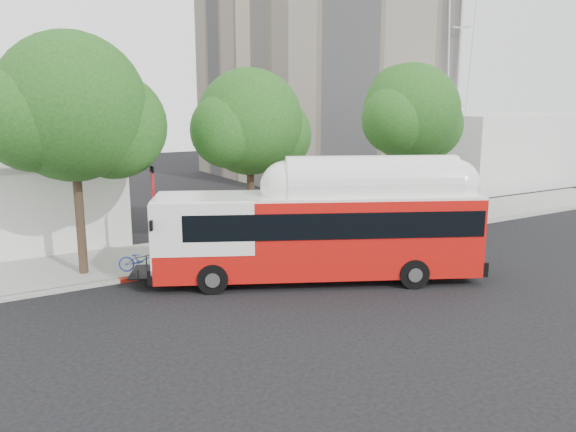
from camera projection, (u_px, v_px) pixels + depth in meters
name	position (u px, v px, depth m)	size (l,w,h in m)	color
ground	(340.00, 276.00, 23.04)	(120.00, 120.00, 0.00)	black
sidewalk	(264.00, 242.00, 28.47)	(60.00, 5.00, 0.15)	gray
curb_strip	(291.00, 253.00, 26.29)	(60.00, 0.30, 0.15)	gray
red_curb_segment	(233.00, 262.00, 24.77)	(10.00, 0.32, 0.16)	maroon
street_tree_left	(84.00, 113.00, 22.06)	(6.67, 5.80, 9.74)	#2D2116
street_tree_mid	(257.00, 126.00, 26.64)	(5.75, 5.00, 8.62)	#2D2116
street_tree_right	(416.00, 116.00, 31.49)	(6.21, 5.40, 9.18)	#2D2116
horizon_block	(502.00, 147.00, 51.07)	(20.00, 12.00, 6.00)	silver
transit_bus	(320.00, 235.00, 22.16)	(13.19, 8.09, 4.01)	red
signal_pole	(154.00, 218.00, 23.37)	(0.13, 0.42, 4.45)	red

